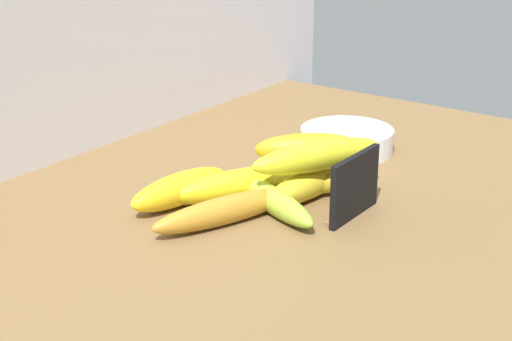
{
  "coord_description": "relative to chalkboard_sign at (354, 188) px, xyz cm",
  "views": [
    {
      "loc": [
        -81.43,
        -52.88,
        44.52
      ],
      "look_at": [
        -3.76,
        3.58,
        8.0
      ],
      "focal_mm": 55.08,
      "sensor_mm": 36.0,
      "label": 1
    }
  ],
  "objects": [
    {
      "name": "counter_top",
      "position": [
        -0.83,
        8.57,
        -5.36
      ],
      "size": [
        110.0,
        76.0,
        3.0
      ],
      "primitive_type": "cube",
      "color": "brown",
      "rests_on": "ground"
    },
    {
      "name": "chalkboard_sign",
      "position": [
        0.0,
        0.0,
        0.0
      ],
      "size": [
        11.0,
        1.8,
        8.4
      ],
      "color": "black",
      "rests_on": "counter_top"
    },
    {
      "name": "fruit_bowl",
      "position": [
        21.66,
        13.4,
        -2.02
      ],
      "size": [
        14.71,
        14.71,
        3.68
      ],
      "primitive_type": "cylinder",
      "color": "silver",
      "rests_on": "counter_top"
    },
    {
      "name": "banana_0",
      "position": [
        -11.45,
        11.96,
        -2.06
      ],
      "size": [
        20.58,
        10.51,
        3.58
      ],
      "primitive_type": "ellipsoid",
      "rotation": [
        0.0,
        0.0,
        5.93
      ],
      "color": "#B17B24",
      "rests_on": "counter_top"
    },
    {
      "name": "banana_1",
      "position": [
        2.35,
        7.93,
        -1.78
      ],
      "size": [
        17.64,
        5.64,
        4.16
      ],
      "primitive_type": "ellipsoid",
      "rotation": [
        0.0,
        0.0,
        6.2
      ],
      "color": "yellow",
      "rests_on": "counter_top"
    },
    {
      "name": "banana_2",
      "position": [
        -10.1,
        20.64,
        -1.67
      ],
      "size": [
        16.55,
        6.55,
        4.37
      ],
      "primitive_type": "ellipsoid",
      "rotation": [
        0.0,
        0.0,
        6.14
      ],
      "color": "yellow",
      "rests_on": "counter_top"
    },
    {
      "name": "banana_3",
      "position": [
        4.45,
        10.93,
        -2.01
      ],
      "size": [
        14.2,
        15.6,
        3.7
      ],
      "primitive_type": "ellipsoid",
      "rotation": [
        0.0,
        0.0,
        5.43
      ],
      "color": "yellow",
      "rests_on": "counter_top"
    },
    {
      "name": "banana_4",
      "position": [
        -6.5,
        17.39,
        -2.23
      ],
      "size": [
        15.98,
        11.31,
        3.25
      ],
      "primitive_type": "ellipsoid",
      "rotation": [
        0.0,
        0.0,
        5.75
      ],
      "color": "gold",
      "rests_on": "counter_top"
    },
    {
      "name": "banana_5",
      "position": [
        0.27,
        11.76,
        -1.94
      ],
      "size": [
        14.22,
        18.74,
        3.84
      ],
      "primitive_type": "ellipsoid",
      "rotation": [
        0.0,
        0.0,
        2.16
      ],
      "color": "gold",
      "rests_on": "counter_top"
    },
    {
      "name": "banana_6",
      "position": [
        -3.8,
        15.14,
        -1.73
      ],
      "size": [
        19.7,
        13.5,
        4.25
      ],
      "primitive_type": "ellipsoid",
      "rotation": [
        0.0,
        0.0,
        5.78
      ],
      "color": "yellow",
      "rests_on": "counter_top"
    },
    {
      "name": "banana_7",
      "position": [
        -5.24,
        8.19,
        -2.15
      ],
      "size": [
        10.0,
        16.91,
        3.42
      ],
      "primitive_type": "ellipsoid",
      "rotation": [
        0.0,
        0.0,
        4.3
      ],
      "color": "#94BA35",
      "rests_on": "counter_top"
    },
    {
      "name": "banana_8",
      "position": [
        2.08,
        6.87,
        2.37
      ],
      "size": [
        19.43,
        12.36,
        4.14
      ],
      "primitive_type": "ellipsoid",
      "rotation": [
        0.0,
        0.0,
        5.83
      ],
      "color": "gold",
      "rests_on": "banana_1"
    },
    {
      "name": "banana_9",
      "position": [
        4.86,
        9.86,
        2.02
      ],
      "size": [
        13.1,
        14.56,
        4.35
      ],
      "primitive_type": "ellipsoid",
      "rotation": [
        0.0,
        0.0,
        5.4
      ],
      "color": "#B9901A",
      "rests_on": "banana_3"
    }
  ]
}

